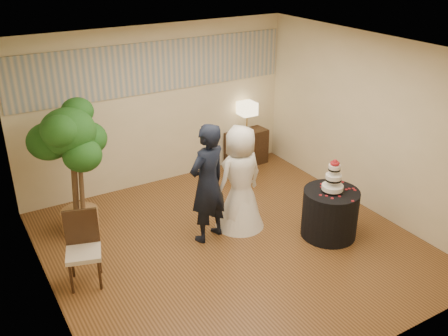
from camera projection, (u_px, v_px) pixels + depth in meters
floor at (232, 245)px, 7.26m from camera, size 5.00×5.00×0.00m
ceiling at (234, 52)px, 6.08m from camera, size 5.00×5.00×0.00m
wall_back at (157, 107)px, 8.62m from camera, size 5.00×0.06×2.80m
wall_front at (371, 247)px, 4.72m from camera, size 5.00×0.06×2.80m
wall_left at (40, 203)px, 5.51m from camera, size 0.06×5.00×2.80m
wall_right at (368, 124)px, 7.83m from camera, size 0.06×5.00×2.80m
mural_border at (155, 67)px, 8.31m from camera, size 4.90×0.02×0.85m
groom at (208, 183)px, 7.07m from camera, size 0.75×0.60×1.79m
bride at (240, 178)px, 7.42m from camera, size 0.89×0.86×1.63m
cake_table at (330, 213)px, 7.36m from camera, size 1.01×1.01×0.73m
wedding_cake at (334, 176)px, 7.10m from camera, size 0.32×0.32×0.50m
console at (246, 148)px, 9.70m from camera, size 0.85×0.43×0.69m
table_lamp at (247, 117)px, 9.43m from camera, size 0.30×0.30×0.58m
ficus_tree at (73, 170)px, 7.19m from camera, size 1.28×1.28×2.05m
side_chair at (83, 251)px, 6.26m from camera, size 0.56×0.58×0.98m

